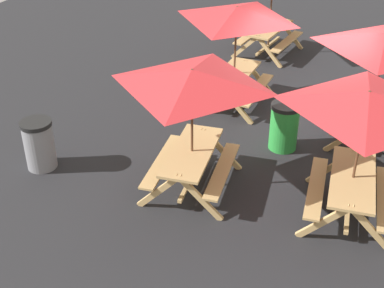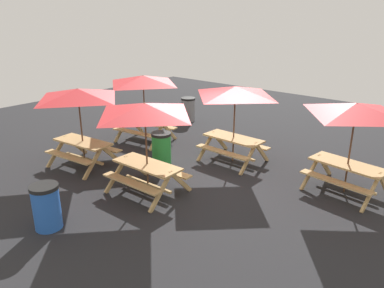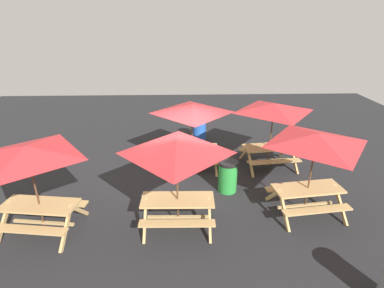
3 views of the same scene
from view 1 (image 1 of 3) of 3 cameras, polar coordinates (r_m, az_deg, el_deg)
name	(u,v)px [view 1 (image 1 of 3)]	position (r m, az deg, el deg)	size (l,w,h in m)	color
ground_plane	(300,118)	(12.14, 11.47, 2.69)	(24.00, 24.00, 0.00)	#232326
picnic_table_1	(192,87)	(8.71, 0.00, 6.11)	(2.23, 2.23, 2.34)	tan
picnic_table_2	(384,48)	(10.89, 19.79, 9.57)	(2.05, 2.05, 2.34)	tan
picnic_table_3	(366,110)	(8.41, 18.08, 3.48)	(2.22, 2.22, 2.34)	tan
picnic_table_4	(237,21)	(11.84, 4.77, 12.99)	(2.04, 2.04, 2.34)	tan
trash_bin_gray	(39,144)	(10.41, -15.99, -0.03)	(0.59, 0.59, 0.98)	gray
trash_bin_green	(284,126)	(10.75, 9.79, 1.89)	(0.59, 0.59, 0.98)	green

